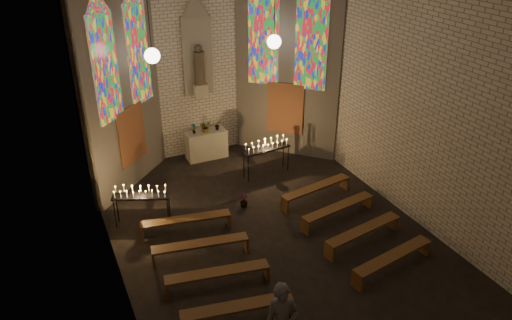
# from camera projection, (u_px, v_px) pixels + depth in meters

# --- Properties ---
(floor) EXTENTS (12.00, 12.00, 0.00)m
(floor) POSITION_uv_depth(u_px,v_px,m) (276.00, 242.00, 13.21)
(floor) COLOR black
(floor) RESTS_ON ground
(room) EXTENTS (8.22, 12.43, 7.00)m
(room) POSITION_uv_depth(u_px,v_px,m) (226.00, 71.00, 14.23)
(room) COLOR beige
(room) RESTS_ON ground
(altar) EXTENTS (1.40, 0.60, 1.00)m
(altar) POSITION_uv_depth(u_px,v_px,m) (206.00, 144.00, 17.38)
(altar) COLOR #BBB498
(altar) RESTS_ON ground
(flower_vase_left) EXTENTS (0.23, 0.18, 0.37)m
(flower_vase_left) POSITION_uv_depth(u_px,v_px,m) (194.00, 129.00, 16.91)
(flower_vase_left) COLOR #4C723F
(flower_vase_left) RESTS_ON altar
(flower_vase_center) EXTENTS (0.46, 0.43, 0.40)m
(flower_vase_center) POSITION_uv_depth(u_px,v_px,m) (205.00, 127.00, 17.00)
(flower_vase_center) COLOR #4C723F
(flower_vase_center) RESTS_ON altar
(flower_vase_right) EXTENTS (0.19, 0.16, 0.34)m
(flower_vase_right) POSITION_uv_depth(u_px,v_px,m) (217.00, 125.00, 17.21)
(flower_vase_right) COLOR #4C723F
(flower_vase_right) RESTS_ON altar
(aisle_flower_pot) EXTENTS (0.27, 0.27, 0.42)m
(aisle_flower_pot) POSITION_uv_depth(u_px,v_px,m) (244.00, 201.00, 14.63)
(aisle_flower_pot) COLOR #4C723F
(aisle_flower_pot) RESTS_ON ground
(votive_stand_left) EXTENTS (1.57, 0.93, 1.13)m
(votive_stand_left) POSITION_uv_depth(u_px,v_px,m) (140.00, 194.00, 13.51)
(votive_stand_left) COLOR black
(votive_stand_left) RESTS_ON ground
(votive_stand_right) EXTENTS (1.63, 0.51, 1.18)m
(votive_stand_right) POSITION_uv_depth(u_px,v_px,m) (266.00, 147.00, 16.05)
(votive_stand_right) COLOR black
(votive_stand_right) RESTS_ON ground
(pew_left_0) EXTENTS (2.44, 0.75, 0.46)m
(pew_left_0) POSITION_uv_depth(u_px,v_px,m) (186.00, 221.00, 13.42)
(pew_left_0) COLOR #563418
(pew_left_0) RESTS_ON ground
(pew_right_0) EXTENTS (2.44, 0.75, 0.46)m
(pew_right_0) POSITION_uv_depth(u_px,v_px,m) (316.00, 189.00, 14.92)
(pew_right_0) COLOR #563418
(pew_right_0) RESTS_ON ground
(pew_left_1) EXTENTS (2.44, 0.75, 0.46)m
(pew_left_1) POSITION_uv_depth(u_px,v_px,m) (200.00, 245.00, 12.45)
(pew_left_1) COLOR #563418
(pew_left_1) RESTS_ON ground
(pew_right_1) EXTENTS (2.44, 0.75, 0.46)m
(pew_right_1) POSITION_uv_depth(u_px,v_px,m) (338.00, 208.00, 13.95)
(pew_right_1) COLOR #563418
(pew_right_1) RESTS_ON ground
(pew_left_2) EXTENTS (2.44, 0.75, 0.46)m
(pew_left_2) POSITION_uv_depth(u_px,v_px,m) (217.00, 274.00, 11.48)
(pew_left_2) COLOR #563418
(pew_left_2) RESTS_ON ground
(pew_right_2) EXTENTS (2.44, 0.75, 0.46)m
(pew_right_2) POSITION_uv_depth(u_px,v_px,m) (363.00, 231.00, 12.98)
(pew_right_2) COLOR #563418
(pew_right_2) RESTS_ON ground
(pew_left_3) EXTENTS (2.44, 0.75, 0.46)m
(pew_left_3) POSITION_uv_depth(u_px,v_px,m) (237.00, 308.00, 10.51)
(pew_left_3) COLOR #563418
(pew_left_3) RESTS_ON ground
(pew_right_3) EXTENTS (2.44, 0.75, 0.46)m
(pew_right_3) POSITION_uv_depth(u_px,v_px,m) (393.00, 258.00, 12.02)
(pew_right_3) COLOR #563418
(pew_right_3) RESTS_ON ground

